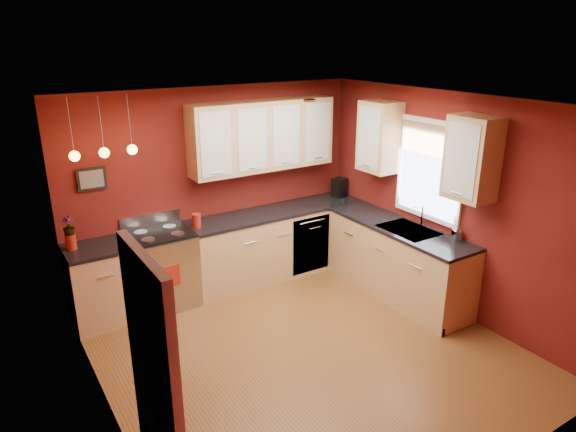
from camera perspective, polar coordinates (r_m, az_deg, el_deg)
floor at (r=5.67m, az=2.11°, el=-14.74°), size 4.20×4.20×0.00m
ceiling at (r=4.72m, az=2.50°, el=12.32°), size 4.00×4.20×0.02m
wall_back at (r=6.79m, az=-7.87°, el=3.16°), size 4.00×0.02×2.60m
wall_front at (r=3.72m, az=21.51°, el=-12.57°), size 4.00×0.02×2.60m
wall_left at (r=4.33m, az=-20.22°, el=-7.65°), size 0.02×4.20×2.60m
wall_right at (r=6.35m, az=17.30°, el=1.28°), size 0.02×4.20×2.60m
base_cabinets_back_left at (r=6.36m, az=-20.02°, el=-7.30°), size 0.70×0.60×0.90m
base_cabinets_back_right at (r=7.14m, az=-1.21°, el=-3.05°), size 2.54×0.60×0.90m
base_cabinets_right at (r=6.72m, az=12.01°, el=-5.00°), size 0.60×2.10×0.90m
counter_back_left at (r=6.17m, az=-20.52°, el=-3.39°), size 0.70×0.62×0.04m
counter_back_right at (r=6.97m, az=-1.24°, el=0.52°), size 2.54×0.62×0.04m
counter_right at (r=6.54m, az=12.29°, el=-1.25°), size 0.62×2.10×0.04m
gas_range at (r=6.50m, az=-13.79°, el=-5.71°), size 0.76×0.64×1.11m
dishwasher_front at (r=7.10m, az=2.56°, el=-3.19°), size 0.60×0.02×0.80m
sink at (r=6.45m, az=13.23°, el=-1.68°), size 0.50×0.70×0.33m
window at (r=6.41m, az=15.48°, el=5.26°), size 0.06×1.02×1.22m
door_left_wall at (r=3.49m, az=-14.32°, el=-19.55°), size 0.12×0.82×2.05m
upper_cabinets_back at (r=6.75m, az=-2.82°, el=8.91°), size 2.00×0.35×0.90m
upper_cabinets_right at (r=6.26m, az=14.60°, el=7.47°), size 0.35×1.95×0.90m
wall_picture at (r=6.22m, az=-21.00°, el=3.87°), size 0.32×0.03×0.26m
pendant_lights at (r=5.85m, az=-19.75°, el=6.71°), size 0.71×0.11×0.66m
red_canister at (r=6.41m, az=-10.12°, el=-0.51°), size 0.12×0.12×0.18m
red_vase at (r=6.15m, az=-22.98°, el=-2.67°), size 0.11×0.11×0.18m
flowers at (r=6.09m, az=-23.20°, el=-1.07°), size 0.17×0.17×0.23m
coffee_maker at (r=7.56m, az=5.75°, el=3.10°), size 0.22×0.22×0.27m
soap_pump at (r=6.22m, az=18.23°, el=-1.79°), size 0.11×0.11×0.19m
dish_towel at (r=6.20m, az=-12.76°, el=-6.51°), size 0.20×0.01×0.27m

